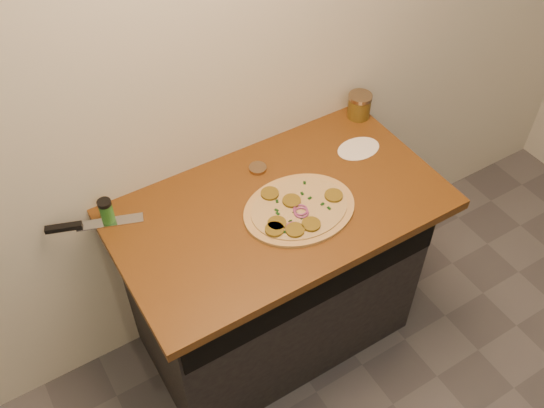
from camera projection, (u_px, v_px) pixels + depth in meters
cabinet at (274, 276)px, 2.54m from camera, size 1.10×0.60×0.86m
countertop at (278, 207)px, 2.19m from camera, size 1.20×0.70×0.04m
pizza at (299, 209)px, 2.14m from camera, size 0.42×0.42×0.03m
chefs_knife at (86, 225)px, 2.10m from camera, size 0.33×0.15×0.02m
mason_jar_lid at (258, 168)px, 2.29m from camera, size 0.09×0.09×0.01m
salsa_jar at (359, 106)px, 2.49m from camera, size 0.10×0.10×0.11m
spice_shaker at (106, 211)px, 2.08m from camera, size 0.05×0.05×0.10m
flour_spill at (358, 149)px, 2.38m from camera, size 0.18×0.18×0.00m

